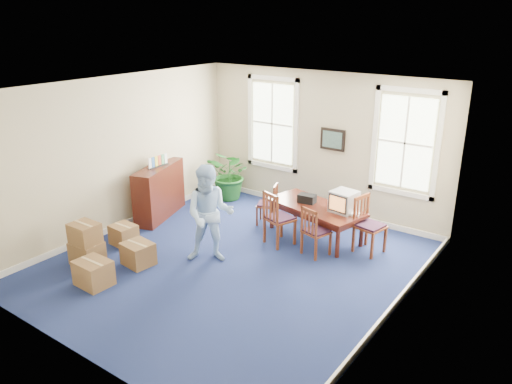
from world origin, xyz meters
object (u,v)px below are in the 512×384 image
Objects in this scene: man at (210,214)px; chair_near_left at (280,218)px; potted_plant at (231,175)px; conference_table at (315,221)px; crt_tv at (344,201)px; cardboard_boxes at (98,243)px; credenza at (159,190)px.

chair_near_left is at bearing 30.44° from man.
conference_table is at bearing -15.05° from potted_plant.
crt_tv reaches higher than conference_table.
crt_tv is 3.46m from potted_plant.
man reaches higher than chair_near_left.
conference_table is 1.38× the size of cardboard_boxes.
crt_tv is at bearing 46.58° from cardboard_boxes.
credenza is at bearing 108.74° from cardboard_boxes.
conference_table is at bearing 28.68° from man.
conference_table is at bearing -167.38° from crt_tv.
man reaches higher than credenza.
potted_plant is at bearing 53.15° from credenza.
potted_plant is (-2.36, 1.43, 0.07)m from chair_near_left.
man is at bearing 40.44° from cardboard_boxes.
credenza is at bearing 26.11° from chair_near_left.
chair_near_left reaches higher than conference_table.
cardboard_boxes reaches higher than conference_table.
man is 1.47× the size of potted_plant.
conference_table is 3.56m from credenza.
crt_tv is 0.40× the size of potted_plant.
cardboard_boxes is (-1.55, -1.32, -0.50)m from man.
crt_tv reaches higher than cardboard_boxes.
credenza reaches higher than cardboard_boxes.
man is 3.27m from potted_plant.
potted_plant reaches higher than cardboard_boxes.
conference_table is 0.83m from chair_near_left.
conference_table is 1.26× the size of credenza.
potted_plant is (-2.78, 0.75, 0.28)m from conference_table.
crt_tv is 1.29m from chair_near_left.
potted_plant reaches higher than chair_near_left.
credenza is (-2.98, -0.36, 0.08)m from chair_near_left.
credenza is 1.90m from potted_plant.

